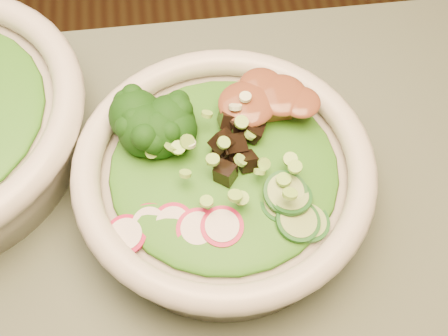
{
  "coord_description": "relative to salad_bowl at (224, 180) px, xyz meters",
  "views": [
    {
      "loc": [
        -0.09,
        -0.09,
        1.24
      ],
      "look_at": [
        -0.06,
        0.18,
        0.81
      ],
      "focal_mm": 50.0,
      "sensor_mm": 36.0,
      "label": 1
    }
  ],
  "objects": [
    {
      "name": "radish_slices",
      "position": [
        -0.04,
        -0.05,
        0.02
      ],
      "size": [
        0.11,
        0.08,
        0.02
      ],
      "primitive_type": null,
      "rotation": [
        0.0,
        0.0,
        -0.41
      ],
      "color": "maroon",
      "rests_on": "salad_bowl"
    },
    {
      "name": "mushroom_heap",
      "position": [
        0.01,
        0.01,
        0.03
      ],
      "size": [
        0.09,
        0.09,
        0.04
      ],
      "primitive_type": null,
      "rotation": [
        0.0,
        0.0,
        -0.41
      ],
      "color": "black",
      "rests_on": "salad_bowl"
    },
    {
      "name": "broccoli_florets",
      "position": [
        -0.05,
        0.03,
        0.03
      ],
      "size": [
        0.09,
        0.09,
        0.04
      ],
      "primitive_type": null,
      "rotation": [
        0.0,
        0.0,
        -0.41
      ],
      "color": "black",
      "rests_on": "salad_bowl"
    },
    {
      "name": "lettuce_bed",
      "position": [
        0.0,
        -0.0,
        0.02
      ],
      "size": [
        0.19,
        0.19,
        0.02
      ],
      "primitive_type": "ellipsoid",
      "color": "#2A6415",
      "rests_on": "salad_bowl"
    },
    {
      "name": "tofu_cubes",
      "position": [
        0.04,
        0.04,
        0.03
      ],
      "size": [
        0.1,
        0.08,
        0.03
      ],
      "primitive_type": null,
      "rotation": [
        0.0,
        0.0,
        -0.41
      ],
      "color": "brown",
      "rests_on": "salad_bowl"
    },
    {
      "name": "scallion_garnish",
      "position": [
        0.0,
        -0.0,
        0.04
      ],
      "size": [
        0.18,
        0.18,
        0.02
      ],
      "primitive_type": null,
      "color": "#79B640",
      "rests_on": "salad_bowl"
    },
    {
      "name": "salad_bowl",
      "position": [
        0.0,
        0.0,
        0.0
      ],
      "size": [
        0.25,
        0.25,
        0.07
      ],
      "rotation": [
        0.0,
        0.0,
        -0.41
      ],
      "color": "beige",
      "rests_on": "dining_table"
    },
    {
      "name": "peanut_sauce",
      "position": [
        0.04,
        0.04,
        0.04
      ],
      "size": [
        0.06,
        0.05,
        0.01
      ],
      "primitive_type": "ellipsoid",
      "color": "brown",
      "rests_on": "tofu_cubes"
    },
    {
      "name": "cucumber_slices",
      "position": [
        0.05,
        -0.04,
        0.03
      ],
      "size": [
        0.09,
        0.09,
        0.03
      ],
      "primitive_type": null,
      "rotation": [
        0.0,
        0.0,
        -0.41
      ],
      "color": "#8AA95E",
      "rests_on": "salad_bowl"
    }
  ]
}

